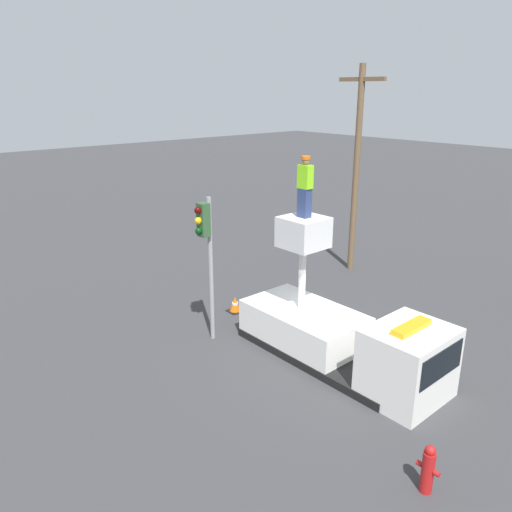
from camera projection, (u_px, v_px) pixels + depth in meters
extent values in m
plane|color=#38383A|center=(325.00, 356.00, 14.94)|extent=(120.00, 120.00, 0.00)
cube|color=black|center=(325.00, 352.00, 14.90)|extent=(5.46, 2.21, 0.24)
cube|color=white|center=(304.00, 327.00, 15.38)|extent=(3.68, 2.15, 1.24)
cube|color=white|center=(407.00, 364.00, 12.69)|extent=(1.78, 2.15, 1.93)
cube|color=black|center=(442.00, 364.00, 11.92)|extent=(0.03, 1.83, 0.77)
cube|color=orange|center=(412.00, 327.00, 12.36)|extent=(0.36, 1.29, 0.14)
cylinder|color=silver|center=(302.00, 276.00, 14.96)|extent=(0.22, 0.22, 2.05)
cube|color=silver|center=(304.00, 232.00, 14.52)|extent=(1.20, 1.20, 0.90)
cube|color=navy|center=(304.00, 203.00, 14.24)|extent=(0.34, 0.26, 0.84)
cube|color=#8CEA1E|center=(305.00, 177.00, 14.00)|extent=(0.40, 0.26, 0.66)
sphere|color=#9E704C|center=(306.00, 161.00, 13.86)|extent=(0.23, 0.23, 0.23)
cylinder|color=orange|center=(306.00, 158.00, 13.83)|extent=(0.26, 0.26, 0.09)
cylinder|color=gray|center=(211.00, 271.00, 15.30)|extent=(0.14, 0.14, 4.60)
cube|color=#2D512D|center=(203.00, 220.00, 14.64)|extent=(0.34, 0.28, 1.00)
sphere|color=#490707|center=(198.00, 210.00, 14.43)|extent=(0.22, 0.22, 0.22)
sphere|color=gold|center=(198.00, 221.00, 14.53)|extent=(0.22, 0.22, 0.22)
sphere|color=#083710|center=(199.00, 231.00, 14.62)|extent=(0.22, 0.22, 0.22)
cylinder|color=red|center=(427.00, 472.00, 9.78)|extent=(0.25, 0.25, 0.91)
sphere|color=red|center=(430.00, 451.00, 9.62)|extent=(0.21, 0.21, 0.21)
cylinder|color=red|center=(420.00, 463.00, 9.89)|extent=(0.12, 0.10, 0.10)
cylinder|color=red|center=(437.00, 474.00, 9.62)|extent=(0.12, 0.10, 0.10)
cube|color=black|center=(235.00, 311.00, 17.94)|extent=(0.50, 0.50, 0.03)
cone|color=orange|center=(235.00, 304.00, 17.86)|extent=(0.42, 0.42, 0.56)
cylinder|color=white|center=(235.00, 303.00, 17.85)|extent=(0.22, 0.22, 0.08)
cylinder|color=brown|center=(356.00, 172.00, 20.89)|extent=(0.26, 0.26, 8.56)
cube|color=brown|center=(362.00, 79.00, 19.72)|extent=(2.20, 0.16, 0.16)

